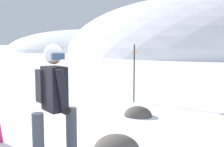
% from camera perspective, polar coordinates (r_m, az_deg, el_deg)
% --- Properties ---
extents(ridge_peak_main, '(38.99, 35.09, 16.74)m').
position_cam_1_polar(ridge_peak_main, '(43.42, 17.14, 3.95)').
color(ridge_peak_main, white).
rests_on(ridge_peak_main, ground).
extents(ridge_peak_far, '(31.77, 28.59, 8.64)m').
position_cam_1_polar(ridge_peak_far, '(56.54, -5.48, 4.74)').
color(ridge_peak_far, white).
rests_on(ridge_peak_far, ground).
extents(snowboarder_main, '(1.32, 1.44, 1.71)m').
position_cam_1_polar(snowboarder_main, '(3.71, -12.05, -6.33)').
color(snowboarder_main, black).
rests_on(snowboarder_main, ground).
extents(piste_marker_near, '(0.20, 0.20, 1.71)m').
position_cam_1_polar(piste_marker_near, '(7.95, 4.65, 1.09)').
color(piste_marker_near, black).
rests_on(piste_marker_near, ground).
extents(rock_mid, '(0.67, 0.57, 0.47)m').
position_cam_1_polar(rock_mid, '(6.57, 5.44, -8.81)').
color(rock_mid, '#4C4742').
rests_on(rock_mid, ground).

